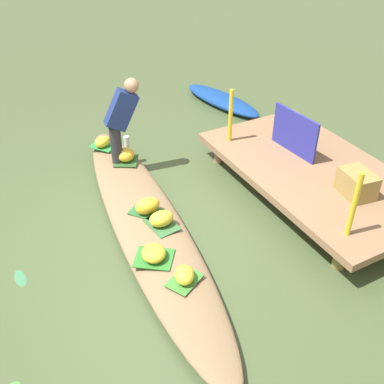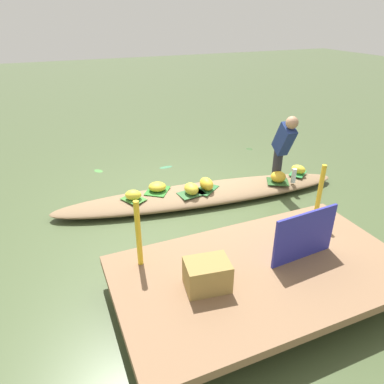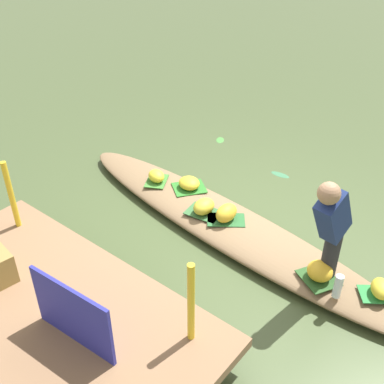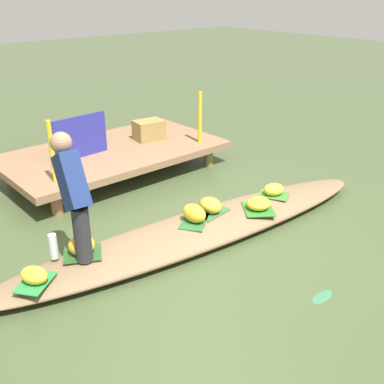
# 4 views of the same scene
# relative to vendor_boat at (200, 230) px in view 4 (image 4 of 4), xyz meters

# --- Properties ---
(canal_water) EXTENTS (40.00, 40.00, 0.00)m
(canal_water) POSITION_rel_vendor_boat_xyz_m (0.00, 0.00, -0.10)
(canal_water) COLOR #435330
(canal_water) RESTS_ON ground
(dock_platform) EXTENTS (3.20, 1.80, 0.37)m
(dock_platform) POSITION_rel_vendor_boat_xyz_m (0.34, 2.32, 0.21)
(dock_platform) COLOR #8A6648
(dock_platform) RESTS_ON ground
(vendor_boat) EXTENTS (4.96, 1.35, 0.20)m
(vendor_boat) POSITION_rel_vendor_boat_xyz_m (0.00, 0.00, 0.00)
(vendor_boat) COLOR olive
(vendor_boat) RESTS_ON ground
(leaf_mat_0) EXTENTS (0.40, 0.44, 0.01)m
(leaf_mat_0) POSITION_rel_vendor_boat_xyz_m (1.17, -0.08, 0.10)
(leaf_mat_0) COLOR #3C7C31
(leaf_mat_0) RESTS_ON vendor_boat
(banana_bunch_0) EXTENTS (0.31, 0.29, 0.15)m
(banana_bunch_0) POSITION_rel_vendor_boat_xyz_m (1.17, -0.08, 0.18)
(banana_bunch_0) COLOR yellow
(banana_bunch_0) RESTS_ON vendor_boat
(leaf_mat_1) EXTENTS (0.44, 0.41, 0.01)m
(leaf_mat_1) POSITION_rel_vendor_boat_xyz_m (-1.86, 0.10, 0.10)
(leaf_mat_1) COLOR #2A863E
(leaf_mat_1) RESTS_ON vendor_boat
(banana_bunch_1) EXTENTS (0.28, 0.32, 0.16)m
(banana_bunch_1) POSITION_rel_vendor_boat_xyz_m (-1.86, 0.10, 0.18)
(banana_bunch_1) COLOR yellow
(banana_bunch_1) RESTS_ON vendor_boat
(leaf_mat_2) EXTENTS (0.47, 0.46, 0.01)m
(leaf_mat_2) POSITION_rel_vendor_boat_xyz_m (-1.31, 0.26, 0.10)
(leaf_mat_2) COLOR #274F22
(leaf_mat_2) RESTS_ON vendor_boat
(banana_bunch_2) EXTENTS (0.36, 0.36, 0.19)m
(banana_bunch_2) POSITION_rel_vendor_boat_xyz_m (-1.31, 0.26, 0.20)
(banana_bunch_2) COLOR gold
(banana_bunch_2) RESTS_ON vendor_boat
(leaf_mat_3) EXTENTS (0.51, 0.52, 0.01)m
(leaf_mat_3) POSITION_rel_vendor_boat_xyz_m (0.72, -0.22, 0.10)
(leaf_mat_3) COLOR #2C7528
(leaf_mat_3) RESTS_ON vendor_boat
(banana_bunch_3) EXTENTS (0.35, 0.33, 0.15)m
(banana_bunch_3) POSITION_rel_vendor_boat_xyz_m (0.72, -0.22, 0.18)
(banana_bunch_3) COLOR gold
(banana_bunch_3) RESTS_ON vendor_boat
(leaf_mat_4) EXTENTS (0.51, 0.47, 0.01)m
(leaf_mat_4) POSITION_rel_vendor_boat_xyz_m (-0.04, 0.05, 0.10)
(leaf_mat_4) COLOR #296230
(leaf_mat_4) RESTS_ON vendor_boat
(banana_bunch_4) EXTENTS (0.21, 0.31, 0.20)m
(banana_bunch_4) POSITION_rel_vendor_boat_xyz_m (-0.04, 0.05, 0.20)
(banana_bunch_4) COLOR gold
(banana_bunch_4) RESTS_ON vendor_boat
(leaf_mat_5) EXTENTS (0.45, 0.34, 0.01)m
(leaf_mat_5) POSITION_rel_vendor_boat_xyz_m (0.25, 0.09, 0.10)
(leaf_mat_5) COLOR #346535
(leaf_mat_5) RESTS_ON vendor_boat
(banana_bunch_5) EXTENTS (0.23, 0.30, 0.18)m
(banana_bunch_5) POSITION_rel_vendor_boat_xyz_m (0.25, 0.09, 0.19)
(banana_bunch_5) COLOR gold
(banana_bunch_5) RESTS_ON vendor_boat
(vendor_person) EXTENTS (0.23, 0.52, 1.20)m
(vendor_person) POSITION_rel_vendor_boat_xyz_m (-1.33, 0.26, 0.79)
(vendor_person) COLOR #28282D
(vendor_person) RESTS_ON vendor_boat
(water_bottle) EXTENTS (0.08, 0.08, 0.25)m
(water_bottle) POSITION_rel_vendor_boat_xyz_m (-1.54, 0.38, 0.23)
(water_bottle) COLOR silver
(water_bottle) RESTS_ON vendor_boat
(market_banner) EXTENTS (0.83, 0.09, 0.59)m
(market_banner) POSITION_rel_vendor_boat_xyz_m (-0.16, 2.32, 0.57)
(market_banner) COLOR navy
(market_banner) RESTS_ON dock_platform
(railing_post_west) EXTENTS (0.06, 0.06, 0.78)m
(railing_post_west) POSITION_rel_vendor_boat_xyz_m (-0.86, 1.72, 0.66)
(railing_post_west) COLOR gold
(railing_post_west) RESTS_ON dock_platform
(railing_post_east) EXTENTS (0.06, 0.06, 0.78)m
(railing_post_east) POSITION_rel_vendor_boat_xyz_m (1.54, 1.72, 0.66)
(railing_post_east) COLOR gold
(railing_post_east) RESTS_ON dock_platform
(produce_crate) EXTENTS (0.48, 0.38, 0.31)m
(produce_crate) POSITION_rel_vendor_boat_xyz_m (1.02, 2.34, 0.42)
(produce_crate) COLOR olive
(produce_crate) RESTS_ON dock_platform
(drifting_plant_2) EXTENTS (0.28, 0.13, 0.01)m
(drifting_plant_2) POSITION_rel_vendor_boat_xyz_m (0.13, -1.54, -0.09)
(drifting_plant_2) COLOR #39734B
(drifting_plant_2) RESTS_ON ground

